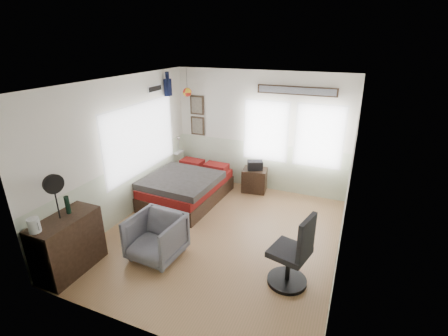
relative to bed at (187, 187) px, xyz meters
The scene contains 12 objects.
ground_plane 1.61m from the bed, 38.93° to the right, with size 4.00×4.50×0.01m, color #9E764B.
room_shell 1.92m from the bed, 34.95° to the right, with size 4.02×4.52×2.71m.
wall_decor 2.04m from the bed, 82.83° to the left, with size 3.55×1.32×1.44m.
bed is the anchor object (origin of this frame).
dresser 2.77m from the bed, 100.73° to the right, with size 0.48×1.00×0.90m, color black.
armchair 2.01m from the bed, 75.21° to the right, with size 0.78×0.80×0.73m, color slate.
nightstand 1.59m from the bed, 39.86° to the left, with size 0.54×0.43×0.54m, color black.
task_chair 3.19m from the bed, 33.25° to the right, with size 0.61×0.61×1.15m.
kettle 3.24m from the bed, 100.25° to the right, with size 0.18×0.15×0.21m.
bottle 2.73m from the bed, 102.05° to the right, with size 0.07×0.07×0.28m, color black.
stand_fan 3.00m from the bed, 101.21° to the right, with size 0.14×0.28×0.69m.
black_bag 1.62m from the bed, 39.86° to the left, with size 0.34×0.22×0.20m, color black.
Camera 1 is at (1.98, -4.58, 3.32)m, focal length 26.00 mm.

